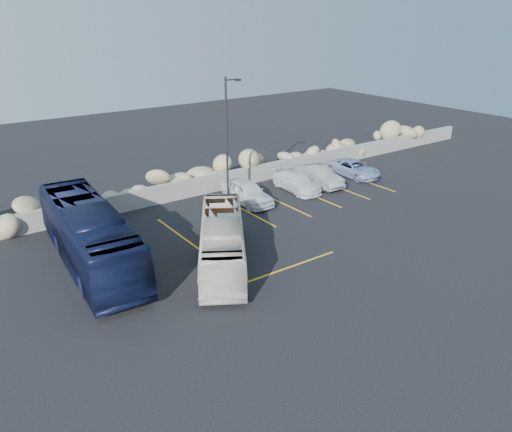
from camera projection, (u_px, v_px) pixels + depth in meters
ground at (290, 270)px, 24.14m from camera, size 90.00×90.00×0.00m
seawall at (176, 191)px, 32.95m from camera, size 60.00×0.40×1.20m
riprap_pile at (167, 176)px, 33.59m from camera, size 54.00×2.80×2.60m
parking_lines at (292, 214)px, 30.83m from camera, size 18.16×9.36×0.01m
lamppost at (228, 138)px, 31.04m from camera, size 1.14×0.18×8.00m
vintage_bus at (222, 241)px, 24.33m from camera, size 6.19×8.34×2.39m
tour_coach at (89, 235)px, 24.16m from camera, size 3.33×11.17×3.07m
car_a at (247, 192)px, 32.30m from camera, size 1.85×4.38×1.48m
car_b at (319, 176)px, 35.69m from camera, size 1.61×4.28×1.40m
car_c at (296, 182)px, 34.64m from camera, size 2.14×4.51×1.27m
car_d at (354, 169)px, 37.67m from camera, size 2.03×4.35×1.21m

